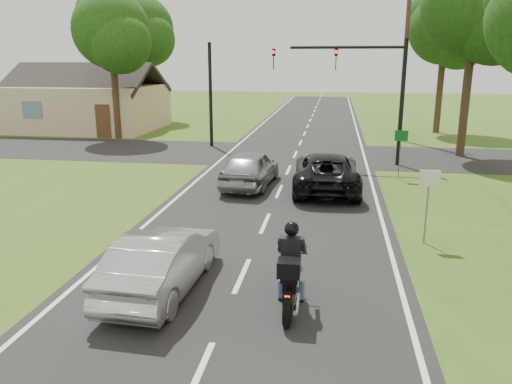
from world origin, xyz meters
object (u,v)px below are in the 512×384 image
at_px(motorcycle_rider, 291,275).
at_px(silver_sedan, 162,260).
at_px(utility_pole_far, 405,59).
at_px(silver_suv, 250,168).
at_px(traffic_signal, 363,79).
at_px(sign_green, 401,143).
at_px(dark_suv, 326,171).
at_px(sign_white, 429,189).

xyz_separation_m(motorcycle_rider, silver_sedan, (-2.91, 0.45, -0.05)).
height_order(motorcycle_rider, utility_pole_far, utility_pole_far).
height_order(motorcycle_rider, silver_sedan, motorcycle_rider).
bearing_deg(utility_pole_far, silver_suv, -119.30).
bearing_deg(traffic_signal, utility_pole_far, 70.32).
bearing_deg(utility_pole_far, sign_green, -96.73).
distance_m(traffic_signal, sign_green, 4.24).
relative_size(dark_suv, silver_sedan, 1.27).
relative_size(silver_sedan, silver_suv, 0.96).
relative_size(dark_suv, silver_suv, 1.22).
distance_m(traffic_signal, utility_pole_far, 8.55).
bearing_deg(sign_green, utility_pole_far, 83.27).
distance_m(silver_suv, sign_green, 6.64).
xyz_separation_m(utility_pole_far, sign_green, (-1.30, -11.02, -3.49)).
height_order(dark_suv, silver_suv, silver_suv).
height_order(dark_suv, sign_green, sign_green).
bearing_deg(sign_white, silver_sedan, -147.82).
distance_m(utility_pole_far, sign_white, 19.39).
height_order(motorcycle_rider, silver_suv, motorcycle_rider).
relative_size(silver_suv, sign_white, 2.08).
height_order(silver_suv, sign_white, sign_white).
bearing_deg(dark_suv, sign_white, 115.25).
height_order(dark_suv, utility_pole_far, utility_pole_far).
bearing_deg(motorcycle_rider, silver_suv, 103.34).
xyz_separation_m(motorcycle_rider, silver_suv, (-2.56, 10.14, 0.01)).
bearing_deg(utility_pole_far, dark_suv, -108.10).
relative_size(motorcycle_rider, traffic_signal, 0.35).
height_order(silver_suv, traffic_signal, traffic_signal).
bearing_deg(silver_sedan, traffic_signal, -105.85).
xyz_separation_m(sign_white, sign_green, (0.20, 8.00, 0.00)).
height_order(dark_suv, sign_white, sign_white).
relative_size(dark_suv, sign_white, 2.53).
distance_m(motorcycle_rider, silver_sedan, 2.95).
xyz_separation_m(silver_sedan, sign_white, (6.33, 3.98, 0.89)).
bearing_deg(silver_suv, silver_sedan, 92.17).
xyz_separation_m(motorcycle_rider, traffic_signal, (2.05, 15.45, 3.38)).
bearing_deg(sign_green, silver_sedan, -118.58).
xyz_separation_m(traffic_signal, sign_green, (1.56, -3.02, -2.54)).
relative_size(motorcycle_rider, silver_suv, 0.50).
relative_size(utility_pole_far, sign_green, 4.71).
height_order(traffic_signal, utility_pole_far, utility_pole_far).
bearing_deg(dark_suv, sign_green, -144.15).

